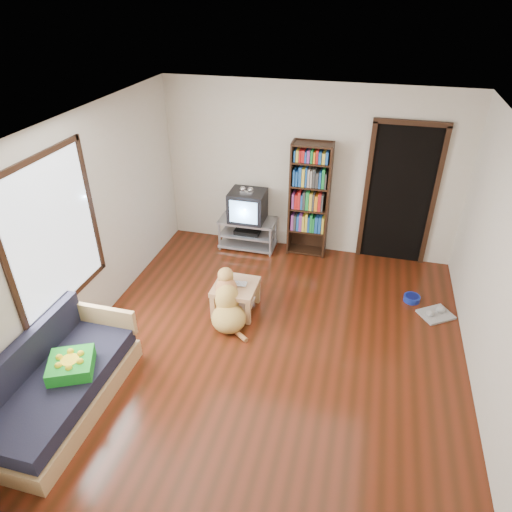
% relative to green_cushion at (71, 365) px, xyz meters
% --- Properties ---
extents(ground, '(5.00, 5.00, 0.00)m').
position_rel_green_cushion_xyz_m(ground, '(1.75, 1.27, -0.49)').
color(ground, '#511C0D').
rests_on(ground, ground).
extents(ceiling, '(5.00, 5.00, 0.00)m').
position_rel_green_cushion_xyz_m(ceiling, '(1.75, 1.27, 2.11)').
color(ceiling, white).
rests_on(ceiling, ground).
extents(wall_back, '(4.50, 0.00, 4.50)m').
position_rel_green_cushion_xyz_m(wall_back, '(1.75, 3.77, 0.81)').
color(wall_back, beige).
rests_on(wall_back, ground).
extents(wall_front, '(4.50, 0.00, 4.50)m').
position_rel_green_cushion_xyz_m(wall_front, '(1.75, -1.23, 0.81)').
color(wall_front, beige).
rests_on(wall_front, ground).
extents(wall_left, '(0.00, 5.00, 5.00)m').
position_rel_green_cushion_xyz_m(wall_left, '(-0.50, 1.27, 0.81)').
color(wall_left, beige).
rests_on(wall_left, ground).
extents(wall_right, '(0.00, 5.00, 5.00)m').
position_rel_green_cushion_xyz_m(wall_right, '(4.00, 1.27, 0.81)').
color(wall_right, beige).
rests_on(wall_right, ground).
extents(green_cushion, '(0.56, 0.56, 0.14)m').
position_rel_green_cushion_xyz_m(green_cushion, '(0.00, 0.00, 0.00)').
color(green_cushion, '#1B9622').
rests_on(green_cushion, sofa).
extents(laptop, '(0.31, 0.21, 0.02)m').
position_rel_green_cushion_xyz_m(laptop, '(1.14, 1.84, -0.08)').
color(laptop, silver).
rests_on(laptop, coffee_table).
extents(dog_bowl, '(0.22, 0.22, 0.08)m').
position_rel_green_cushion_xyz_m(dog_bowl, '(3.42, 2.66, -0.45)').
color(dog_bowl, navy).
rests_on(dog_bowl, ground).
extents(grey_rag, '(0.51, 0.49, 0.03)m').
position_rel_green_cushion_xyz_m(grey_rag, '(3.72, 2.41, -0.48)').
color(grey_rag, gray).
rests_on(grey_rag, ground).
extents(window, '(0.03, 1.46, 1.70)m').
position_rel_green_cushion_xyz_m(window, '(-0.48, 0.77, 1.01)').
color(window, white).
rests_on(window, wall_left).
extents(doorway, '(1.03, 0.05, 2.19)m').
position_rel_green_cushion_xyz_m(doorway, '(3.10, 3.75, 0.63)').
color(doorway, black).
rests_on(doorway, wall_back).
extents(tv_stand, '(0.90, 0.45, 0.50)m').
position_rel_green_cushion_xyz_m(tv_stand, '(0.85, 3.52, -0.22)').
color(tv_stand, '#99999E').
rests_on(tv_stand, ground).
extents(crt_tv, '(0.55, 0.52, 0.58)m').
position_rel_green_cushion_xyz_m(crt_tv, '(0.85, 3.55, 0.25)').
color(crt_tv, black).
rests_on(crt_tv, tv_stand).
extents(bookshelf, '(0.60, 0.30, 1.80)m').
position_rel_green_cushion_xyz_m(bookshelf, '(1.80, 3.62, 0.51)').
color(bookshelf, black).
rests_on(bookshelf, ground).
extents(sofa, '(0.80, 1.80, 0.80)m').
position_rel_green_cushion_xyz_m(sofa, '(-0.12, -0.11, -0.23)').
color(sofa, tan).
rests_on(sofa, ground).
extents(coffee_table, '(0.55, 0.55, 0.40)m').
position_rel_green_cushion_xyz_m(coffee_table, '(1.14, 1.87, -0.21)').
color(coffee_table, tan).
rests_on(coffee_table, ground).
extents(dog, '(0.60, 0.78, 0.70)m').
position_rel_green_cushion_xyz_m(dog, '(1.11, 1.62, -0.23)').
color(dog, tan).
rests_on(dog, ground).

